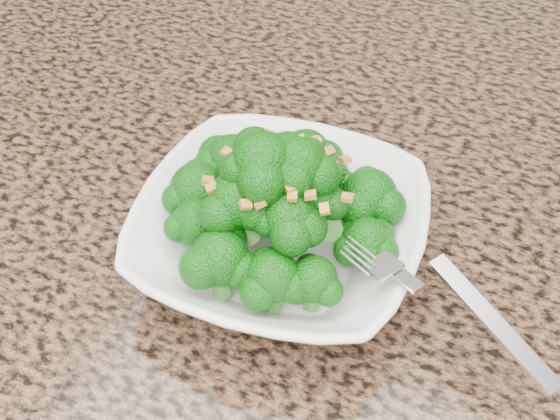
% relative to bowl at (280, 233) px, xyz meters
% --- Properties ---
extents(cabinet, '(1.55, 0.95, 0.87)m').
position_rel_bowl_xyz_m(cabinet, '(-0.13, 0.10, -0.49)').
color(cabinet, '#372216').
rests_on(cabinet, ground).
extents(granite_counter, '(1.64, 1.04, 0.03)m').
position_rel_bowl_xyz_m(granite_counter, '(-0.13, 0.10, -0.04)').
color(granite_counter, brown).
rests_on(granite_counter, cabinet).
extents(bowl, '(0.23, 0.23, 0.05)m').
position_rel_bowl_xyz_m(bowl, '(0.00, 0.00, 0.00)').
color(bowl, white).
rests_on(bowl, granite_counter).
extents(broccoli_pile, '(0.18, 0.18, 0.08)m').
position_rel_bowl_xyz_m(broccoli_pile, '(0.00, 0.00, 0.06)').
color(broccoli_pile, '#0C5E0A').
rests_on(broccoli_pile, bowl).
extents(garlic_topping, '(0.11, 0.11, 0.01)m').
position_rel_bowl_xyz_m(garlic_topping, '(0.00, 0.00, 0.10)').
color(garlic_topping, '#BD802E').
rests_on(garlic_topping, broccoli_pile).
extents(fork, '(0.17, 0.10, 0.01)m').
position_rel_bowl_xyz_m(fork, '(0.11, -0.03, 0.03)').
color(fork, silver).
rests_on(fork, bowl).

